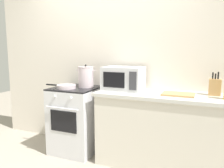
{
  "coord_description": "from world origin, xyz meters",
  "views": [
    {
      "loc": [
        1.34,
        -2.1,
        1.45
      ],
      "look_at": [
        0.21,
        0.6,
        1.0
      ],
      "focal_mm": 36.9,
      "sensor_mm": 36.0,
      "label": 1
    }
  ],
  "objects": [
    {
      "name": "lower_cabinet_right",
      "position": [
        0.9,
        0.62,
        0.44
      ],
      "size": [
        1.64,
        0.56,
        0.88
      ],
      "primitive_type": "cube",
      "color": "beige",
      "rests_on": "ground_plane"
    },
    {
      "name": "knife_block",
      "position": [
        1.42,
        0.74,
        1.02
      ],
      "size": [
        0.13,
        0.1,
        0.27
      ],
      "color": "tan",
      "rests_on": "countertop_right"
    },
    {
      "name": "countertop_right",
      "position": [
        0.9,
        0.62,
        0.9
      ],
      "size": [
        1.7,
        0.6,
        0.04
      ],
      "primitive_type": "cube",
      "color": "beige",
      "rests_on": "lower_cabinet_right"
    },
    {
      "name": "stove",
      "position": [
        -0.35,
        0.6,
        0.46
      ],
      "size": [
        0.6,
        0.64,
        0.92
      ],
      "color": "silver",
      "rests_on": "ground_plane"
    },
    {
      "name": "stock_pot",
      "position": [
        -0.22,
        0.68,
        1.06
      ],
      "size": [
        0.3,
        0.22,
        0.32
      ],
      "color": "beige",
      "rests_on": "stove"
    },
    {
      "name": "microwave",
      "position": [
        0.33,
        0.68,
        1.07
      ],
      "size": [
        0.5,
        0.37,
        0.3
      ],
      "color": "silver",
      "rests_on": "countertop_right"
    },
    {
      "name": "frying_pan",
      "position": [
        -0.42,
        0.48,
        0.95
      ],
      "size": [
        0.46,
        0.26,
        0.05
      ],
      "color": "beige",
      "rests_on": "stove"
    },
    {
      "name": "cutting_board",
      "position": [
        1.03,
        0.6,
        0.93
      ],
      "size": [
        0.36,
        0.26,
        0.02
      ],
      "primitive_type": "cube",
      "color": "tan",
      "rests_on": "countertop_right"
    },
    {
      "name": "back_wall",
      "position": [
        0.3,
        0.97,
        1.25
      ],
      "size": [
        4.4,
        0.1,
        2.5
      ],
      "primitive_type": "cube",
      "color": "silver",
      "rests_on": "ground_plane"
    }
  ]
}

